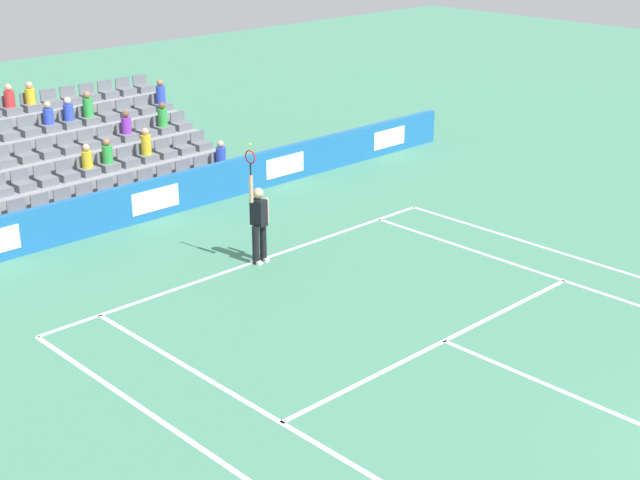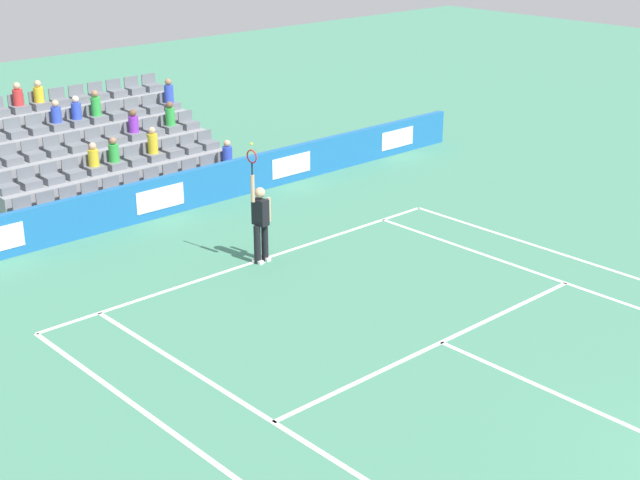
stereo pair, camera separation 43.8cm
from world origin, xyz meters
The scene contains 11 objects.
line_baseline centered at (0.00, -11.89, 0.00)m, with size 10.97×0.10×0.01m, color white.
line_service centered at (0.00, -6.40, 0.00)m, with size 8.23×0.10×0.01m, color white.
line_centre_service centered at (0.00, -3.20, 0.00)m, with size 0.10×6.40×0.01m, color white.
line_singles_sideline_left centered at (4.12, -5.95, 0.00)m, with size 0.10×11.89×0.01m, color white.
line_singles_sideline_right centered at (-4.12, -5.95, 0.00)m, with size 0.10×11.89×0.01m, color white.
line_doubles_sideline_left centered at (5.49, -5.95, 0.00)m, with size 0.10×11.89×0.01m, color white.
line_doubles_sideline_right centered at (-5.49, -5.95, 0.00)m, with size 0.10×11.89×0.01m, color white.
line_centre_mark centered at (0.00, -11.79, 0.00)m, with size 0.10×0.20×0.01m, color white.
sponsor_barrier centered at (0.00, -16.00, 0.52)m, with size 22.26×0.22×1.04m.
tennis_player centered at (-0.02, -11.80, 0.99)m, with size 0.53×0.38×2.85m.
stadium_stand centered at (-0.01, -19.56, 0.82)m, with size 6.82×4.75×2.95m.
Camera 1 is at (12.52, 3.27, 8.08)m, focal length 52.00 mm.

